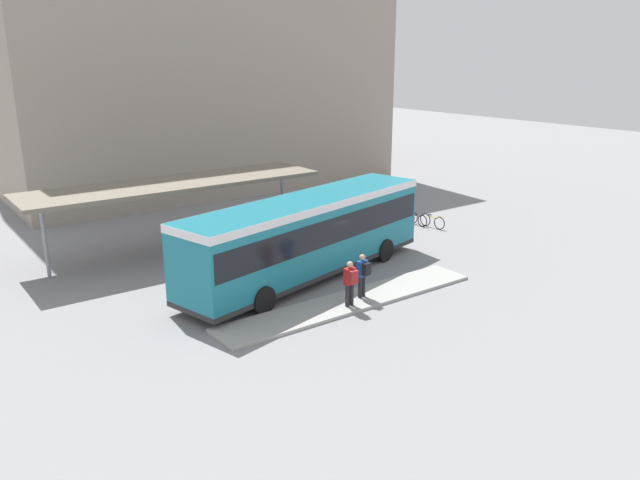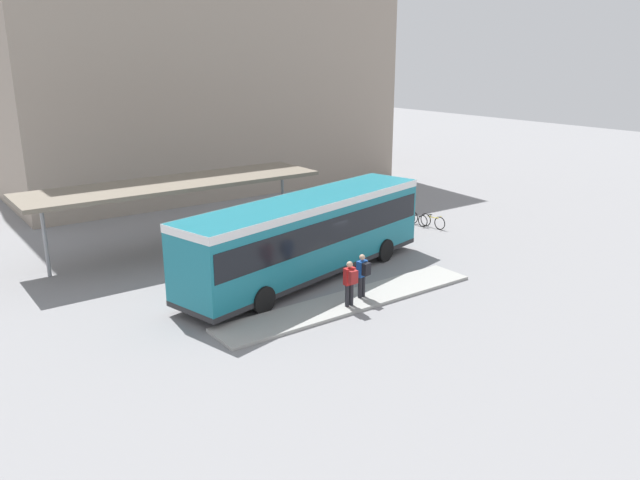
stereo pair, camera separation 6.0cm
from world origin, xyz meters
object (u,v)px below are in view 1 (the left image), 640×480
Objects in this scene: bicycle_yellow at (432,221)px; bicycle_black at (416,219)px; potted_planter_near_shelter at (284,238)px; bicycle_white at (406,215)px; pedestrian_waiting at (350,281)px; pedestrian_companion at (363,273)px; city_bus at (308,232)px.

bicycle_yellow is 0.92m from bicycle_black.
bicycle_white is at bearing 4.98° from potted_planter_near_shelter.
bicycle_white is at bearing -50.69° from pedestrian_waiting.
city_bus is at bearing -6.38° from pedestrian_companion.
pedestrian_waiting is at bearing -65.13° from bicycle_yellow.
city_bus reaches higher than potted_planter_near_shelter.
potted_planter_near_shelter reaches higher than bicycle_yellow.
pedestrian_waiting is at bearing -114.70° from city_bus.
pedestrian_waiting is 12.78m from bicycle_white.
city_bus is 7.62× the size of bicycle_yellow.
bicycle_black is at bearing 5.30° from city_bus.
potted_planter_near_shelter reaches higher than bicycle_black.
bicycle_yellow is 1.75m from bicycle_white.
pedestrian_waiting is 1.01× the size of pedestrian_companion.
bicycle_white is at bearing -61.64° from pedestrian_companion.
bicycle_yellow is (9.51, 5.56, -0.72)m from pedestrian_companion.
bicycle_yellow reaches higher than bicycle_black.
potted_planter_near_shelter reaches higher than bicycle_white.
city_bus reaches higher than bicycle_black.
bicycle_yellow is at bearing 0.85° from bicycle_white.
city_bus is 3.69m from potted_planter_near_shelter.
pedestrian_waiting is at bearing 103.37° from pedestrian_companion.
pedestrian_waiting reaches higher than potted_planter_near_shelter.
bicycle_white is (10.18, 7.69, -0.74)m from pedestrian_waiting.
pedestrian_waiting is 1.03× the size of bicycle_yellow.
pedestrian_companion is at bearing -96.91° from potted_planter_near_shelter.
pedestrian_companion is 11.81m from bicycle_white.
potted_planter_near_shelter is at bearing 59.87° from city_bus.
city_bus is at bearing -8.95° from pedestrian_waiting.
pedestrian_companion is (0.20, -3.23, -0.86)m from city_bus.
bicycle_white is (-0.25, 1.73, -0.01)m from bicycle_yellow.
pedestrian_waiting is at bearing -103.81° from potted_planter_near_shelter.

